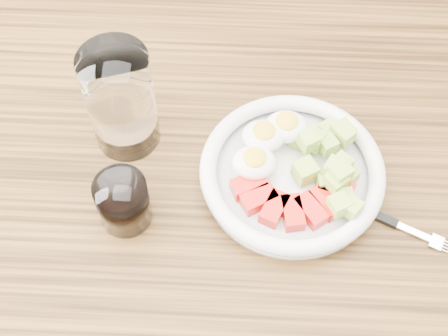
# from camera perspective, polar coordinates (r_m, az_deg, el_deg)

# --- Properties ---
(dining_table) EXTENTS (1.50, 0.90, 0.77)m
(dining_table) POSITION_cam_1_polar(r_m,az_deg,el_deg) (0.92, 0.59, -4.78)
(dining_table) COLOR brown
(dining_table) RESTS_ON ground
(bowl) EXTENTS (0.24, 0.24, 0.06)m
(bowl) POSITION_cam_1_polar(r_m,az_deg,el_deg) (0.82, 6.26, -0.19)
(bowl) COLOR white
(bowl) RESTS_ON dining_table
(fork) EXTENTS (0.16, 0.08, 0.01)m
(fork) POSITION_cam_1_polar(r_m,az_deg,el_deg) (0.83, 14.42, -4.54)
(fork) COLOR black
(fork) RESTS_ON dining_table
(water_glass) EXTENTS (0.09, 0.09, 0.16)m
(water_glass) POSITION_cam_1_polar(r_m,az_deg,el_deg) (0.82, -9.41, 6.10)
(water_glass) COLOR white
(water_glass) RESTS_ON dining_table
(coffee_glass) EXTENTS (0.07, 0.07, 0.08)m
(coffee_glass) POSITION_cam_1_polar(r_m,az_deg,el_deg) (0.79, -9.20, -3.09)
(coffee_glass) COLOR white
(coffee_glass) RESTS_ON dining_table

